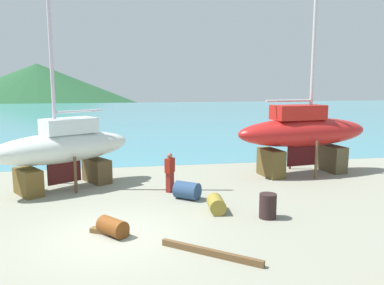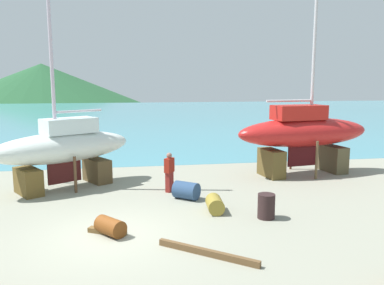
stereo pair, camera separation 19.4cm
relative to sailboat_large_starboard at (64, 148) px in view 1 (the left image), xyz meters
The scene contains 12 objects.
ground_plane 7.84m from the sailboat_large_starboard, 74.09° to the right, with size 43.89×43.89×0.00m, color gray.
sea_water 35.57m from the sailboat_large_starboard, 86.62° to the left, with size 133.80×63.71×0.01m, color teal.
headland_hill 101.27m from the sailboat_large_starboard, 101.93° to the left, with size 93.02×93.02×18.76m, color #245430.
sailboat_large_starboard is the anchor object (origin of this frame).
sailboat_small_center 10.99m from the sailboat_large_starboard, ahead, with size 7.09×2.94×11.41m.
worker 4.57m from the sailboat_large_starboard, 17.70° to the right, with size 0.45×0.50×1.62m.
barrel_tipped_left 6.17m from the sailboat_large_starboard, 69.51° to the right, with size 0.52×0.52×0.91m, color brown.
barrel_rust_far 7.06m from the sailboat_large_starboard, 36.54° to the right, with size 0.56×0.56×0.93m, color olive.
barrel_tar_black 5.57m from the sailboat_large_starboard, 26.87° to the right, with size 0.66×0.66×0.92m, color navy.
barrel_ochre 8.76m from the sailboat_large_starboard, 35.10° to the right, with size 0.57×0.57×0.82m, color #2E1F1F.
timber_plank_near 8.89m from the sailboat_large_starboard, 58.12° to the right, with size 2.88×0.13×0.17m, color brown.
timber_short_skew 6.08m from the sailboat_large_starboard, 70.05° to the right, with size 1.20×0.23×0.14m, color brown.
Camera 1 is at (0.41, -11.05, 4.45)m, focal length 36.57 mm.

